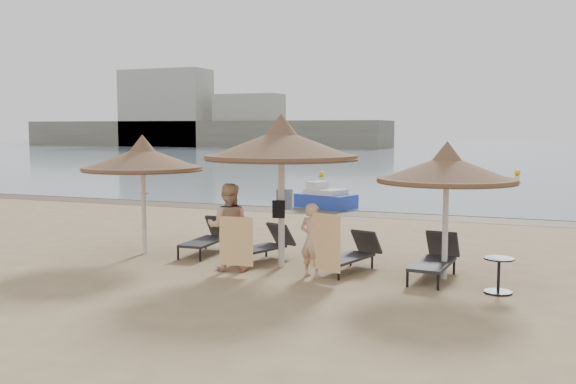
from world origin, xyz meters
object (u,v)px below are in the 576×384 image
(lounger_near_left, at_px, (263,245))
(lounger_far_left, at_px, (209,237))
(person_left, at_px, (228,220))
(palapa_left, at_px, (143,159))
(lounger_far_right, at_px, (436,258))
(lounger_near_right, at_px, (352,254))
(palapa_center, at_px, (281,145))
(side_table, at_px, (499,277))
(person_right, at_px, (312,234))
(palapa_right, at_px, (447,169))
(pedal_boat, at_px, (325,198))

(lounger_near_left, bearing_deg, lounger_far_left, -173.54)
(lounger_far_left, bearing_deg, person_left, -51.83)
(palapa_left, relative_size, lounger_far_right, 1.45)
(lounger_far_left, relative_size, lounger_near_left, 1.00)
(lounger_near_left, bearing_deg, lounger_near_right, 14.16)
(person_left, bearing_deg, palapa_center, -158.57)
(side_table, height_order, person_right, person_right)
(lounger_near_left, height_order, lounger_near_right, lounger_near_left)
(palapa_center, bearing_deg, lounger_near_right, 7.63)
(palapa_right, relative_size, side_table, 4.24)
(palapa_right, bearing_deg, palapa_center, -177.70)
(palapa_right, xyz_separation_m, lounger_near_left, (-4.03, 0.28, -1.81))
(lounger_far_right, distance_m, person_right, 2.52)
(palapa_left, distance_m, side_table, 8.31)
(lounger_far_right, height_order, person_right, person_right)
(lounger_near_right, height_order, pedal_boat, pedal_boat)
(lounger_far_left, distance_m, side_table, 6.84)
(person_left, bearing_deg, lounger_near_right, -176.42)
(palapa_center, distance_m, lounger_far_right, 3.94)
(palapa_left, distance_m, lounger_far_left, 2.41)
(lounger_far_right, bearing_deg, lounger_far_left, 178.38)
(palapa_center, xyz_separation_m, side_table, (4.49, -0.66, -2.31))
(side_table, bearing_deg, lounger_far_left, 167.78)
(palapa_left, bearing_deg, lounger_far_right, 0.61)
(person_right, relative_size, pedal_boat, 0.73)
(palapa_center, relative_size, lounger_far_left, 1.76)
(person_left, xyz_separation_m, pedal_boat, (-1.33, 10.69, -0.70))
(lounger_far_left, height_order, pedal_boat, pedal_boat)
(lounger_far_left, xyz_separation_m, pedal_boat, (-0.04, 9.17, -0.01))
(palapa_center, height_order, lounger_far_right, palapa_center)
(palapa_right, relative_size, lounger_far_left, 1.46)
(lounger_near_left, distance_m, pedal_boat, 9.69)
(palapa_left, height_order, lounger_near_left, palapa_left)
(palapa_left, relative_size, palapa_center, 0.86)
(side_table, bearing_deg, palapa_center, 171.69)
(palapa_left, distance_m, pedal_boat, 10.10)
(lounger_near_right, relative_size, person_right, 1.06)
(lounger_far_right, bearing_deg, lounger_near_left, -178.57)
(palapa_left, height_order, lounger_far_right, palapa_left)
(palapa_left, bearing_deg, palapa_center, -2.13)
(side_table, bearing_deg, palapa_left, 174.41)
(palapa_center, relative_size, side_table, 5.11)
(palapa_center, xyz_separation_m, lounger_far_right, (3.24, 0.20, -2.23))
(palapa_center, height_order, person_right, palapa_center)
(palapa_right, xyz_separation_m, lounger_far_left, (-5.62, 0.65, -1.80))
(palapa_left, relative_size, lounger_near_right, 1.54)
(lounger_far_left, relative_size, lounger_near_right, 1.01)
(side_table, bearing_deg, palapa_right, 143.34)
(palapa_right, relative_size, lounger_near_left, 1.46)
(palapa_left, distance_m, person_left, 3.03)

